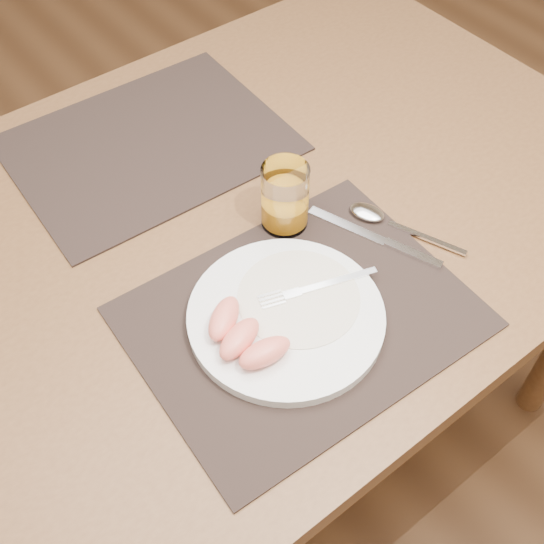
{
  "coord_description": "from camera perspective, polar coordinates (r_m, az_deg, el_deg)",
  "views": [
    {
      "loc": [
        -0.39,
        -0.63,
        1.52
      ],
      "look_at": [
        -0.01,
        -0.14,
        0.77
      ],
      "focal_mm": 45.0,
      "sensor_mm": 36.0,
      "label": 1
    }
  ],
  "objects": [
    {
      "name": "grapefruit_wedges",
      "position": [
        0.89,
        -2.49,
        -5.4
      ],
      "size": [
        0.09,
        0.13,
        0.03
      ],
      "color": "#FC7F67",
      "rests_on": "plate"
    },
    {
      "name": "plate",
      "position": [
        0.93,
        1.18,
        -3.74
      ],
      "size": [
        0.27,
        0.27,
        0.02
      ],
      "primitive_type": "cylinder",
      "color": "white",
      "rests_on": "placemat_near"
    },
    {
      "name": "fork",
      "position": [
        0.95,
        3.06,
        -1.46
      ],
      "size": [
        0.17,
        0.07,
        0.0
      ],
      "color": "silver",
      "rests_on": "plate"
    },
    {
      "name": "plate_dressing",
      "position": [
        0.94,
        2.24,
        -2.12
      ],
      "size": [
        0.17,
        0.17,
        0.0
      ],
      "color": "white",
      "rests_on": "plate"
    },
    {
      "name": "spoon",
      "position": [
        1.07,
        8.68,
        4.66
      ],
      "size": [
        0.09,
        0.19,
        0.01
      ],
      "color": "silver",
      "rests_on": "placemat_near"
    },
    {
      "name": "table",
      "position": [
        1.13,
        -3.9,
        1.55
      ],
      "size": [
        1.4,
        0.9,
        0.75
      ],
      "color": "brown",
      "rests_on": "ground"
    },
    {
      "name": "knife",
      "position": [
        1.04,
        9.46,
        2.5
      ],
      "size": [
        0.09,
        0.21,
        0.01
      ],
      "color": "silver",
      "rests_on": "placemat_near"
    },
    {
      "name": "ground",
      "position": [
        1.69,
        -2.67,
        -13.29
      ],
      "size": [
        5.0,
        5.0,
        0.0
      ],
      "primitive_type": "plane",
      "color": "#56361D",
      "rests_on": "ground"
    },
    {
      "name": "juice_glass",
      "position": [
        1.02,
        1.08,
        6.07
      ],
      "size": [
        0.07,
        0.07,
        0.11
      ],
      "color": "white",
      "rests_on": "placemat_near"
    },
    {
      "name": "placemat_far",
      "position": [
        1.21,
        -10.25,
        10.48
      ],
      "size": [
        0.46,
        0.37,
        0.0
      ],
      "primitive_type": "cube",
      "rotation": [
        0.0,
        0.0,
        -0.04
      ],
      "color": "black",
      "rests_on": "table"
    },
    {
      "name": "placemat_near",
      "position": [
        0.94,
        2.46,
        -3.75
      ],
      "size": [
        0.47,
        0.37,
        0.0
      ],
      "primitive_type": "cube",
      "rotation": [
        0.0,
        0.0,
        -0.05
      ],
      "color": "black",
      "rests_on": "table"
    }
  ]
}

